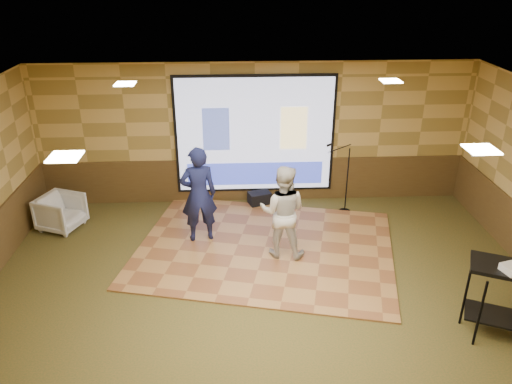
{
  "coord_description": "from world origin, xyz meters",
  "views": [
    {
      "loc": [
        -0.47,
        -6.41,
        4.83
      ],
      "look_at": [
        -0.09,
        1.1,
        1.3
      ],
      "focal_mm": 35.0,
      "sensor_mm": 36.0,
      "label": 1
    }
  ],
  "objects_px": {
    "av_table": "(508,286)",
    "duffel_bag": "(259,199)",
    "banquet_chair": "(61,212)",
    "projector_screen": "(255,136)",
    "mic_stand": "(344,190)",
    "dance_floor": "(265,248)",
    "player_right": "(283,212)",
    "player_left": "(199,195)"
  },
  "relations": [
    {
      "from": "av_table",
      "to": "duffel_bag",
      "type": "xyz_separation_m",
      "value": [
        -3.14,
        4.23,
        -0.65
      ]
    },
    {
      "from": "banquet_chair",
      "to": "duffel_bag",
      "type": "xyz_separation_m",
      "value": [
        3.92,
        0.84,
        -0.2
      ]
    },
    {
      "from": "projector_screen",
      "to": "mic_stand",
      "type": "distance_m",
      "value": 2.14
    },
    {
      "from": "mic_stand",
      "to": "banquet_chair",
      "type": "distance_m",
      "value": 5.65
    },
    {
      "from": "dance_floor",
      "to": "player_right",
      "type": "bearing_deg",
      "value": -40.64
    },
    {
      "from": "av_table",
      "to": "mic_stand",
      "type": "distance_m",
      "value": 4.08
    },
    {
      "from": "av_table",
      "to": "duffel_bag",
      "type": "distance_m",
      "value": 5.31
    },
    {
      "from": "banquet_chair",
      "to": "player_left",
      "type": "bearing_deg",
      "value": -80.52
    },
    {
      "from": "mic_stand",
      "to": "dance_floor",
      "type": "bearing_deg",
      "value": -125.19
    },
    {
      "from": "dance_floor",
      "to": "player_right",
      "type": "relative_size",
      "value": 2.71
    },
    {
      "from": "dance_floor",
      "to": "av_table",
      "type": "relative_size",
      "value": 4.15
    },
    {
      "from": "av_table",
      "to": "mic_stand",
      "type": "relative_size",
      "value": 0.72
    },
    {
      "from": "player_left",
      "to": "banquet_chair",
      "type": "relative_size",
      "value": 2.42
    },
    {
      "from": "player_left",
      "to": "player_right",
      "type": "bearing_deg",
      "value": 146.23
    },
    {
      "from": "banquet_chair",
      "to": "duffel_bag",
      "type": "height_order",
      "value": "banquet_chair"
    },
    {
      "from": "projector_screen",
      "to": "dance_floor",
      "type": "distance_m",
      "value": 2.49
    },
    {
      "from": "player_left",
      "to": "av_table",
      "type": "relative_size",
      "value": 1.66
    },
    {
      "from": "projector_screen",
      "to": "av_table",
      "type": "relative_size",
      "value": 3.02
    },
    {
      "from": "player_right",
      "to": "banquet_chair",
      "type": "distance_m",
      "value": 4.41
    },
    {
      "from": "player_left",
      "to": "mic_stand",
      "type": "bearing_deg",
      "value": -171.84
    },
    {
      "from": "projector_screen",
      "to": "dance_floor",
      "type": "bearing_deg",
      "value": -87.49
    },
    {
      "from": "projector_screen",
      "to": "player_left",
      "type": "xyz_separation_m",
      "value": [
        -1.1,
        -1.64,
        -0.53
      ]
    },
    {
      "from": "duffel_bag",
      "to": "player_right",
      "type": "bearing_deg",
      "value": -82.11
    },
    {
      "from": "player_left",
      "to": "banquet_chair",
      "type": "bearing_deg",
      "value": -23.34
    },
    {
      "from": "player_left",
      "to": "mic_stand",
      "type": "distance_m",
      "value": 3.11
    },
    {
      "from": "player_left",
      "to": "banquet_chair",
      "type": "xyz_separation_m",
      "value": [
        -2.73,
        0.59,
        -0.6
      ]
    },
    {
      "from": "player_left",
      "to": "duffel_bag",
      "type": "relative_size",
      "value": 3.99
    },
    {
      "from": "duffel_bag",
      "to": "mic_stand",
      "type": "bearing_deg",
      "value": -13.7
    },
    {
      "from": "projector_screen",
      "to": "duffel_bag",
      "type": "height_order",
      "value": "projector_screen"
    },
    {
      "from": "banquet_chair",
      "to": "av_table",
      "type": "bearing_deg",
      "value": -93.94
    },
    {
      "from": "projector_screen",
      "to": "player_right",
      "type": "distance_m",
      "value": 2.37
    },
    {
      "from": "player_right",
      "to": "banquet_chair",
      "type": "xyz_separation_m",
      "value": [
        -4.21,
        1.21,
        -0.53
      ]
    },
    {
      "from": "projector_screen",
      "to": "player_right",
      "type": "xyz_separation_m",
      "value": [
        0.37,
        -2.26,
        -0.6
      ]
    },
    {
      "from": "mic_stand",
      "to": "av_table",
      "type": "bearing_deg",
      "value": -53.66
    },
    {
      "from": "dance_floor",
      "to": "projector_screen",
      "type": "bearing_deg",
      "value": 92.51
    },
    {
      "from": "player_right",
      "to": "duffel_bag",
      "type": "distance_m",
      "value": 2.19
    },
    {
      "from": "projector_screen",
      "to": "banquet_chair",
      "type": "xyz_separation_m",
      "value": [
        -3.84,
        -1.05,
        -1.13
      ]
    },
    {
      "from": "av_table",
      "to": "banquet_chair",
      "type": "distance_m",
      "value": 7.85
    },
    {
      "from": "dance_floor",
      "to": "duffel_bag",
      "type": "xyz_separation_m",
      "value": [
        -0.0,
        1.8,
        0.13
      ]
    },
    {
      "from": "player_left",
      "to": "duffel_bag",
      "type": "height_order",
      "value": "player_left"
    },
    {
      "from": "player_right",
      "to": "duffel_bag",
      "type": "xyz_separation_m",
      "value": [
        -0.28,
        2.05,
        -0.73
      ]
    },
    {
      "from": "player_left",
      "to": "av_table",
      "type": "distance_m",
      "value": 5.16
    }
  ]
}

